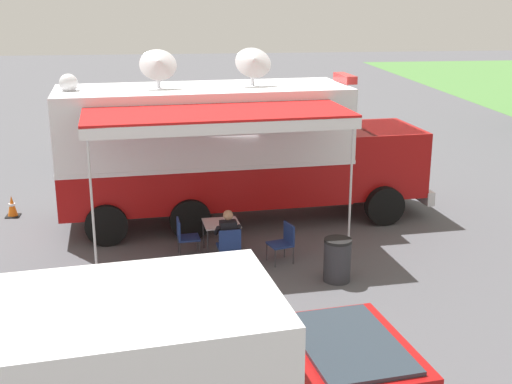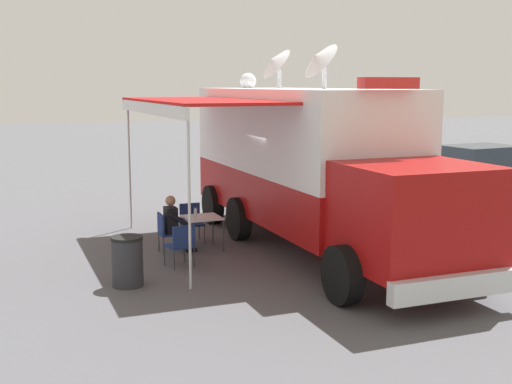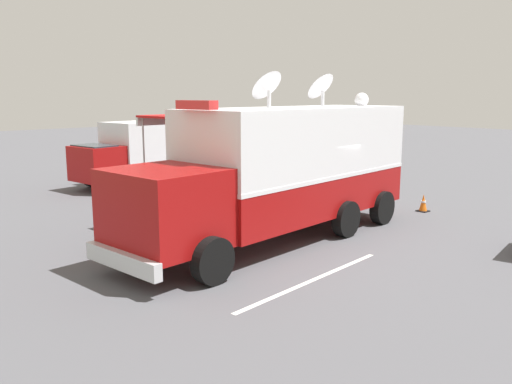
{
  "view_description": "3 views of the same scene",
  "coord_description": "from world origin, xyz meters",
  "px_view_note": "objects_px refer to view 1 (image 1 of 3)",
  "views": [
    {
      "loc": [
        16.72,
        -0.69,
        5.75
      ],
      "look_at": [
        1.77,
        1.12,
        1.26
      ],
      "focal_mm": 47.22,
      "sensor_mm": 36.0,
      "label": 1
    },
    {
      "loc": [
        5.16,
        14.28,
        3.6
      ],
      "look_at": [
        0.82,
        -0.61,
        1.08
      ],
      "focal_mm": 46.63,
      "sensor_mm": 36.0,
      "label": 2
    },
    {
      "loc": [
        -9.88,
        10.69,
        3.85
      ],
      "look_at": [
        0.84,
        0.82,
        1.15
      ],
      "focal_mm": 37.15,
      "sensor_mm": 36.0,
      "label": 3
    }
  ],
  "objects_px": {
    "traffic_cone": "(12,206)",
    "car_behind_truck": "(107,136)",
    "folding_chair_beside_table": "(184,234)",
    "folding_chair_spare_by_truck": "(284,240)",
    "folding_chair_at_table": "(229,244)",
    "water_bottle": "(227,220)",
    "command_truck": "(233,147)",
    "seated_responder": "(228,235)",
    "folding_table": "(221,225)",
    "trash_bin": "(337,260)"
  },
  "relations": [
    {
      "from": "command_truck",
      "to": "folding_chair_spare_by_truck",
      "type": "relative_size",
      "value": 11.12
    },
    {
      "from": "folding_chair_at_table",
      "to": "traffic_cone",
      "type": "bearing_deg",
      "value": -126.69
    },
    {
      "from": "traffic_cone",
      "to": "car_behind_truck",
      "type": "xyz_separation_m",
      "value": [
        -6.15,
        1.97,
        0.6
      ]
    },
    {
      "from": "folding_chair_at_table",
      "to": "folding_chair_spare_by_truck",
      "type": "height_order",
      "value": "same"
    },
    {
      "from": "folding_chair_at_table",
      "to": "trash_bin",
      "type": "height_order",
      "value": "trash_bin"
    },
    {
      "from": "folding_chair_beside_table",
      "to": "traffic_cone",
      "type": "relative_size",
      "value": 1.5
    },
    {
      "from": "trash_bin",
      "to": "traffic_cone",
      "type": "xyz_separation_m",
      "value": [
        -5.1,
        -7.61,
        -0.18
      ]
    },
    {
      "from": "water_bottle",
      "to": "trash_bin",
      "type": "xyz_separation_m",
      "value": [
        1.67,
        2.15,
        -0.38
      ]
    },
    {
      "from": "trash_bin",
      "to": "car_behind_truck",
      "type": "xyz_separation_m",
      "value": [
        -11.26,
        -5.64,
        0.42
      ]
    },
    {
      "from": "car_behind_truck",
      "to": "folding_chair_spare_by_truck",
      "type": "bearing_deg",
      "value": 24.97
    },
    {
      "from": "seated_responder",
      "to": "traffic_cone",
      "type": "distance_m",
      "value": 6.7
    },
    {
      "from": "folding_chair_at_table",
      "to": "car_behind_truck",
      "type": "relative_size",
      "value": 0.2
    },
    {
      "from": "water_bottle",
      "to": "folding_chair_at_table",
      "type": "height_order",
      "value": "water_bottle"
    },
    {
      "from": "car_behind_truck",
      "to": "folding_table",
      "type": "bearing_deg",
      "value": 19.71
    },
    {
      "from": "command_truck",
      "to": "folding_table",
      "type": "height_order",
      "value": "command_truck"
    },
    {
      "from": "command_truck",
      "to": "seated_responder",
      "type": "height_order",
      "value": "command_truck"
    },
    {
      "from": "folding_chair_beside_table",
      "to": "trash_bin",
      "type": "xyz_separation_m",
      "value": [
        1.75,
        3.11,
        -0.06
      ]
    },
    {
      "from": "folding_chair_at_table",
      "to": "folding_table",
      "type": "bearing_deg",
      "value": -172.17
    },
    {
      "from": "water_bottle",
      "to": "folding_chair_spare_by_truck",
      "type": "relative_size",
      "value": 0.26
    },
    {
      "from": "folding_chair_at_table",
      "to": "command_truck",
      "type": "bearing_deg",
      "value": 173.08
    },
    {
      "from": "folding_table",
      "to": "water_bottle",
      "type": "xyz_separation_m",
      "value": [
        0.16,
        0.11,
        0.16
      ]
    },
    {
      "from": "folding_chair_spare_by_truck",
      "to": "traffic_cone",
      "type": "bearing_deg",
      "value": -120.64
    },
    {
      "from": "traffic_cone",
      "to": "water_bottle",
      "type": "bearing_deg",
      "value": 57.86
    },
    {
      "from": "folding_chair_beside_table",
      "to": "trash_bin",
      "type": "height_order",
      "value": "trash_bin"
    },
    {
      "from": "car_behind_truck",
      "to": "water_bottle",
      "type": "bearing_deg",
      "value": 19.99
    },
    {
      "from": "folding_table",
      "to": "trash_bin",
      "type": "distance_m",
      "value": 2.92
    },
    {
      "from": "folding_chair_at_table",
      "to": "folding_chair_spare_by_truck",
      "type": "bearing_deg",
      "value": 95.07
    },
    {
      "from": "folding_chair_at_table",
      "to": "traffic_cone",
      "type": "xyz_separation_m",
      "value": [
        -4.07,
        -5.46,
        -0.23
      ]
    },
    {
      "from": "water_bottle",
      "to": "command_truck",
      "type": "bearing_deg",
      "value": 171.36
    },
    {
      "from": "folding_table",
      "to": "car_behind_truck",
      "type": "bearing_deg",
      "value": -160.29
    },
    {
      "from": "command_truck",
      "to": "folding_chair_beside_table",
      "type": "bearing_deg",
      "value": -28.99
    },
    {
      "from": "folding_table",
      "to": "folding_chair_beside_table",
      "type": "height_order",
      "value": "folding_chair_beside_table"
    },
    {
      "from": "folding_table",
      "to": "folding_chair_spare_by_truck",
      "type": "distance_m",
      "value": 1.51
    },
    {
      "from": "water_bottle",
      "to": "folding_chair_beside_table",
      "type": "height_order",
      "value": "water_bottle"
    },
    {
      "from": "folding_chair_spare_by_truck",
      "to": "traffic_cone",
      "type": "relative_size",
      "value": 1.5
    },
    {
      "from": "folding_table",
      "to": "water_bottle",
      "type": "height_order",
      "value": "water_bottle"
    },
    {
      "from": "water_bottle",
      "to": "seated_responder",
      "type": "xyz_separation_m",
      "value": [
        0.45,
        -0.02,
        -0.18
      ]
    },
    {
      "from": "folding_chair_beside_table",
      "to": "traffic_cone",
      "type": "height_order",
      "value": "folding_chair_beside_table"
    },
    {
      "from": "folding_chair_beside_table",
      "to": "folding_chair_spare_by_truck",
      "type": "height_order",
      "value": "same"
    },
    {
      "from": "folding_table",
      "to": "trash_bin",
      "type": "bearing_deg",
      "value": 50.97
    },
    {
      "from": "command_truck",
      "to": "folding_chair_at_table",
      "type": "distance_m",
      "value": 3.47
    },
    {
      "from": "water_bottle",
      "to": "seated_responder",
      "type": "relative_size",
      "value": 0.18
    },
    {
      "from": "folding_chair_beside_table",
      "to": "car_behind_truck",
      "type": "height_order",
      "value": "car_behind_truck"
    },
    {
      "from": "water_bottle",
      "to": "folding_chair_spare_by_truck",
      "type": "bearing_deg",
      "value": 66.64
    },
    {
      "from": "seated_responder",
      "to": "car_behind_truck",
      "type": "height_order",
      "value": "car_behind_truck"
    },
    {
      "from": "folding_chair_beside_table",
      "to": "seated_responder",
      "type": "xyz_separation_m",
      "value": [
        0.53,
        0.94,
        0.14
      ]
    },
    {
      "from": "car_behind_truck",
      "to": "folding_chair_beside_table",
      "type": "bearing_deg",
      "value": 14.89
    },
    {
      "from": "folding_table",
      "to": "seated_responder",
      "type": "distance_m",
      "value": 0.62
    },
    {
      "from": "traffic_cone",
      "to": "folding_chair_spare_by_truck",
      "type": "bearing_deg",
      "value": 59.36
    },
    {
      "from": "water_bottle",
      "to": "traffic_cone",
      "type": "relative_size",
      "value": 0.39
    }
  ]
}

